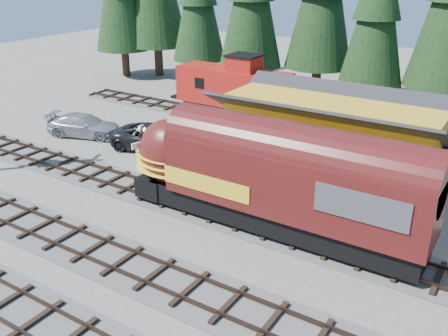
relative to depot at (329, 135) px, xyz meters
The scene contains 7 objects.
ground 10.91m from the depot, 89.99° to the right, with size 120.00×120.00×0.00m, color #6B665B.
track_spur 12.83m from the depot, 143.13° to the left, with size 32.00×3.20×0.33m.
depot is the anchor object (origin of this frame).
locomotive 6.56m from the depot, 96.36° to the right, with size 15.38×3.06×4.18m.
caboose 13.21m from the depot, 145.36° to the left, with size 9.31×2.70×4.84m.
pickup_truck_a 12.00m from the depot, behind, with size 2.82×6.11×1.70m, color black.
pickup_truck_b 18.18m from the depot, behind, with size 2.24×5.50×1.60m, color #9A9CA1.
Camera 1 is at (9.23, -14.90, 12.23)m, focal length 40.00 mm.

